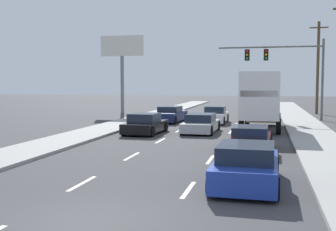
{
  "coord_description": "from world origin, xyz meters",
  "views": [
    {
      "loc": [
        3.89,
        -8.38,
        3.16
      ],
      "look_at": [
        -0.95,
        12.25,
        1.5
      ],
      "focal_mm": 44.7,
      "sensor_mm": 36.0,
      "label": 1
    }
  ],
  "objects_px": {
    "car_white": "(215,116)",
    "car_blue": "(246,166)",
    "utility_pole_far": "(318,67)",
    "car_navy": "(170,115)",
    "traffic_signal_mast": "(278,61)",
    "car_black": "(145,124)",
    "car_maroon": "(251,140)",
    "car_silver": "(201,124)",
    "roadside_billboard": "(122,57)",
    "box_truck": "(261,98)"
  },
  "relations": [
    {
      "from": "car_white",
      "to": "car_blue",
      "type": "distance_m",
      "value": 20.13
    },
    {
      "from": "car_blue",
      "to": "utility_pole_far",
      "type": "height_order",
      "value": "utility_pole_far"
    },
    {
      "from": "car_navy",
      "to": "traffic_signal_mast",
      "type": "relative_size",
      "value": 0.54
    },
    {
      "from": "car_navy",
      "to": "car_black",
      "type": "distance_m",
      "value": 7.97
    },
    {
      "from": "car_navy",
      "to": "utility_pole_far",
      "type": "distance_m",
      "value": 17.86
    },
    {
      "from": "car_blue",
      "to": "car_maroon",
      "type": "bearing_deg",
      "value": 90.94
    },
    {
      "from": "car_silver",
      "to": "car_navy",
      "type": "bearing_deg",
      "value": 118.02
    },
    {
      "from": "utility_pole_far",
      "to": "car_white",
      "type": "bearing_deg",
      "value": -126.54
    },
    {
      "from": "car_black",
      "to": "roadside_billboard",
      "type": "xyz_separation_m",
      "value": [
        -7.34,
        16.61,
        5.28
      ]
    },
    {
      "from": "car_maroon",
      "to": "car_silver",
      "type": "bearing_deg",
      "value": 116.32
    },
    {
      "from": "roadside_billboard",
      "to": "car_navy",
      "type": "bearing_deg",
      "value": -50.55
    },
    {
      "from": "traffic_signal_mast",
      "to": "roadside_billboard",
      "type": "height_order",
      "value": "roadside_billboard"
    },
    {
      "from": "car_navy",
      "to": "car_white",
      "type": "xyz_separation_m",
      "value": [
        3.67,
        -0.1,
        0.01
      ]
    },
    {
      "from": "car_white",
      "to": "car_blue",
      "type": "relative_size",
      "value": 0.95
    },
    {
      "from": "car_navy",
      "to": "utility_pole_far",
      "type": "xyz_separation_m",
      "value": [
        12.59,
        11.95,
        4.21
      ]
    },
    {
      "from": "car_maroon",
      "to": "car_blue",
      "type": "bearing_deg",
      "value": -89.06
    },
    {
      "from": "car_maroon",
      "to": "utility_pole_far",
      "type": "height_order",
      "value": "utility_pole_far"
    },
    {
      "from": "car_navy",
      "to": "car_black",
      "type": "height_order",
      "value": "car_black"
    },
    {
      "from": "traffic_signal_mast",
      "to": "roadside_billboard",
      "type": "xyz_separation_m",
      "value": [
        -15.61,
        4.45,
        0.81
      ]
    },
    {
      "from": "car_navy",
      "to": "car_blue",
      "type": "distance_m",
      "value": 21.14
    },
    {
      "from": "car_navy",
      "to": "car_white",
      "type": "relative_size",
      "value": 1.16
    },
    {
      "from": "box_truck",
      "to": "car_white",
      "type": "bearing_deg",
      "value": 129.71
    },
    {
      "from": "traffic_signal_mast",
      "to": "utility_pole_far",
      "type": "xyz_separation_m",
      "value": [
        4.09,
        7.75,
        -0.25
      ]
    },
    {
      "from": "car_white",
      "to": "car_navy",
      "type": "bearing_deg",
      "value": 178.5
    },
    {
      "from": "car_maroon",
      "to": "traffic_signal_mast",
      "type": "bearing_deg",
      "value": 84.74
    },
    {
      "from": "box_truck",
      "to": "car_silver",
      "type": "bearing_deg",
      "value": -149.03
    },
    {
      "from": "car_navy",
      "to": "car_black",
      "type": "bearing_deg",
      "value": -88.35
    },
    {
      "from": "car_navy",
      "to": "car_blue",
      "type": "xyz_separation_m",
      "value": [
        6.99,
        -19.95,
        0.03
      ]
    },
    {
      "from": "car_maroon",
      "to": "roadside_billboard",
      "type": "distance_m",
      "value": 26.65
    },
    {
      "from": "car_navy",
      "to": "car_silver",
      "type": "xyz_separation_m",
      "value": [
        3.52,
        -6.62,
        -0.02
      ]
    },
    {
      "from": "car_blue",
      "to": "utility_pole_far",
      "type": "xyz_separation_m",
      "value": [
        5.6,
        31.9,
        4.18
      ]
    },
    {
      "from": "car_black",
      "to": "car_white",
      "type": "xyz_separation_m",
      "value": [
        3.44,
        7.87,
        0.02
      ]
    },
    {
      "from": "traffic_signal_mast",
      "to": "utility_pole_far",
      "type": "distance_m",
      "value": 8.77
    },
    {
      "from": "car_white",
      "to": "car_blue",
      "type": "height_order",
      "value": "same"
    },
    {
      "from": "traffic_signal_mast",
      "to": "utility_pole_far",
      "type": "bearing_deg",
      "value": 62.2
    },
    {
      "from": "car_maroon",
      "to": "car_blue",
      "type": "height_order",
      "value": "car_blue"
    },
    {
      "from": "car_navy",
      "to": "roadside_billboard",
      "type": "bearing_deg",
      "value": 129.45
    },
    {
      "from": "car_navy",
      "to": "roadside_billboard",
      "type": "xyz_separation_m",
      "value": [
        -7.11,
        8.64,
        5.27
      ]
    },
    {
      "from": "car_black",
      "to": "utility_pole_far",
      "type": "distance_m",
      "value": 23.81
    },
    {
      "from": "car_navy",
      "to": "car_black",
      "type": "relative_size",
      "value": 1.14
    },
    {
      "from": "car_black",
      "to": "car_silver",
      "type": "bearing_deg",
      "value": 22.17
    },
    {
      "from": "car_navy",
      "to": "box_truck",
      "type": "bearing_deg",
      "value": -31.27
    },
    {
      "from": "car_black",
      "to": "car_white",
      "type": "relative_size",
      "value": 1.02
    },
    {
      "from": "car_silver",
      "to": "car_maroon",
      "type": "xyz_separation_m",
      "value": [
        3.35,
        -6.78,
        -0.02
      ]
    },
    {
      "from": "car_navy",
      "to": "utility_pole_far",
      "type": "height_order",
      "value": "utility_pole_far"
    },
    {
      "from": "car_silver",
      "to": "car_blue",
      "type": "height_order",
      "value": "car_blue"
    },
    {
      "from": "car_silver",
      "to": "roadside_billboard",
      "type": "relative_size",
      "value": 0.54
    },
    {
      "from": "car_blue",
      "to": "car_black",
      "type": "bearing_deg",
      "value": 119.42
    },
    {
      "from": "box_truck",
      "to": "car_blue",
      "type": "height_order",
      "value": "box_truck"
    },
    {
      "from": "car_maroon",
      "to": "traffic_signal_mast",
      "type": "relative_size",
      "value": 0.5
    }
  ]
}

